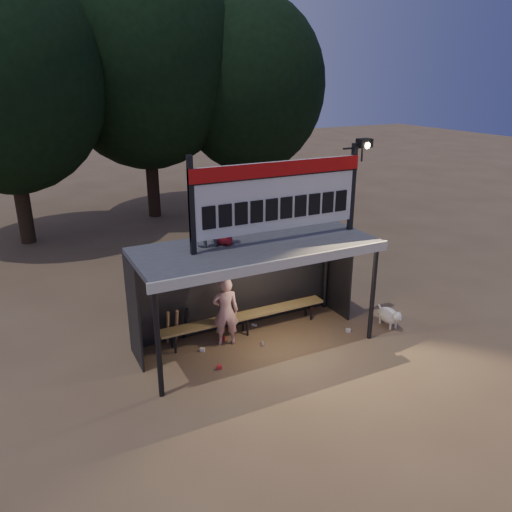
{
  "coord_description": "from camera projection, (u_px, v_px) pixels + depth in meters",
  "views": [
    {
      "loc": [
        -4.34,
        -8.64,
        5.56
      ],
      "look_at": [
        0.2,
        0.4,
        1.9
      ],
      "focal_mm": 35.0,
      "sensor_mm": 36.0,
      "label": 1
    }
  ],
  "objects": [
    {
      "name": "bench",
      "position": [
        245.0,
        316.0,
        11.3
      ],
      "size": [
        4.0,
        0.35,
        0.48
      ],
      "color": "olive",
      "rests_on": "ground"
    },
    {
      "name": "tree_mid",
      "position": [
        144.0,
        59.0,
        18.97
      ],
      "size": [
        7.22,
        7.22,
        10.36
      ],
      "color": "black",
      "rests_on": "ground"
    },
    {
      "name": "tree_right",
      "position": [
        250.0,
        86.0,
        20.15
      ],
      "size": [
        6.08,
        6.08,
        8.72
      ],
      "color": "black",
      "rests_on": "ground"
    },
    {
      "name": "scoreboard_assembly",
      "position": [
        281.0,
        193.0,
        10.08
      ],
      "size": [
        4.1,
        0.27,
        1.99
      ],
      "color": "black",
      "rests_on": "dugout_shelter"
    },
    {
      "name": "dugout_shelter",
      "position": [
        251.0,
        262.0,
        10.56
      ],
      "size": [
        5.1,
        2.08,
        2.32
      ],
      "color": "#3E3D40",
      "rests_on": "ground"
    },
    {
      "name": "player",
      "position": [
        226.0,
        311.0,
        10.74
      ],
      "size": [
        0.66,
        0.53,
        1.56
      ],
      "primitive_type": "imported",
      "rotation": [
        0.0,
        0.0,
        2.83
      ],
      "color": "silver",
      "rests_on": "ground"
    },
    {
      "name": "bats",
      "position": [
        177.0,
        326.0,
        10.88
      ],
      "size": [
        0.48,
        0.33,
        0.84
      ],
      "color": "#977146",
      "rests_on": "ground"
    },
    {
      "name": "child_a",
      "position": [
        205.0,
        220.0,
        9.9
      ],
      "size": [
        0.55,
        0.44,
        1.1
      ],
      "primitive_type": "imported",
      "rotation": [
        0.0,
        0.0,
        3.1
      ],
      "color": "slate",
      "rests_on": "dugout_shelter"
    },
    {
      "name": "litter",
      "position": [
        262.0,
        337.0,
        11.2
      ],
      "size": [
        3.43,
        1.51,
        0.08
      ],
      "color": "maroon",
      "rests_on": "ground"
    },
    {
      "name": "dog",
      "position": [
        390.0,
        316.0,
        11.65
      ],
      "size": [
        0.36,
        0.81,
        0.49
      ],
      "color": "silver",
      "rests_on": "ground"
    },
    {
      "name": "ground",
      "position": [
        256.0,
        344.0,
        10.98
      ],
      "size": [
        80.0,
        80.0,
        0.0
      ],
      "primitive_type": "plane",
      "color": "brown",
      "rests_on": "ground"
    },
    {
      "name": "child_b",
      "position": [
        225.0,
        222.0,
        10.02
      ],
      "size": [
        0.54,
        0.54,
        0.95
      ],
      "primitive_type": "imported",
      "rotation": [
        0.0,
        0.0,
        2.37
      ],
      "color": "#B01B22",
      "rests_on": "dugout_shelter"
    },
    {
      "name": "tree_left",
      "position": [
        2.0,
        77.0,
        15.82
      ],
      "size": [
        6.46,
        6.46,
        9.27
      ],
      "color": "#2F2215",
      "rests_on": "ground"
    }
  ]
}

